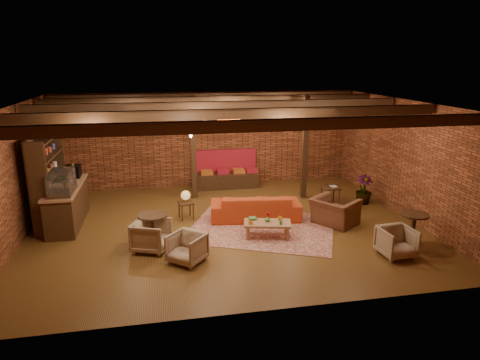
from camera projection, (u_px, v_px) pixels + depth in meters
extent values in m
plane|color=#432C10|center=(226.00, 226.00, 11.27)|extent=(10.00, 10.00, 0.00)
cube|color=black|center=(225.00, 104.00, 10.39)|extent=(10.00, 8.00, 0.02)
cube|color=#5E2F1B|center=(207.00, 139.00, 14.61)|extent=(10.00, 0.02, 3.20)
cube|color=#5E2F1B|center=(263.00, 226.00, 7.05)|extent=(10.00, 0.02, 3.20)
cube|color=#5E2F1B|center=(13.00, 178.00, 9.93)|extent=(0.02, 8.00, 3.20)
cube|color=#5E2F1B|center=(405.00, 159.00, 11.73)|extent=(0.02, 8.00, 3.20)
cylinder|color=black|center=(216.00, 111.00, 12.00)|extent=(9.60, 0.12, 0.12)
cube|color=black|center=(193.00, 148.00, 13.18)|extent=(0.16, 0.16, 3.20)
cube|color=black|center=(305.00, 148.00, 13.22)|extent=(0.16, 0.16, 3.20)
imported|color=#337F33|center=(70.00, 178.00, 11.34)|extent=(0.35, 0.39, 0.30)
cube|color=#FF4819|center=(229.00, 121.00, 13.66)|extent=(0.86, 0.06, 0.30)
cube|color=maroon|center=(262.00, 228.00, 11.13)|extent=(4.44, 4.00, 0.01)
imported|color=#A43516|center=(255.00, 207.00, 11.71)|extent=(2.53, 1.26, 0.71)
cube|color=#8A5C40|center=(267.00, 223.00, 10.50)|extent=(1.24, 0.80, 0.05)
cube|color=#8A5C40|center=(248.00, 234.00, 10.37)|extent=(0.07, 0.07, 0.34)
cube|color=#8A5C40|center=(287.00, 234.00, 10.34)|extent=(0.07, 0.07, 0.34)
cube|color=#8A5C40|center=(248.00, 227.00, 10.76)|extent=(0.07, 0.07, 0.34)
cube|color=#8A5C40|center=(286.00, 228.00, 10.73)|extent=(0.07, 0.07, 0.34)
imported|color=gold|center=(251.00, 222.00, 10.36)|extent=(0.14, 0.14, 0.09)
imported|color=#44883D|center=(281.00, 223.00, 10.33)|extent=(0.11, 0.11, 0.09)
imported|color=gold|center=(280.00, 218.00, 10.64)|extent=(0.14, 0.14, 0.09)
imported|color=#44883D|center=(253.00, 218.00, 10.67)|extent=(0.24, 0.24, 0.05)
imported|color=#44883D|center=(267.00, 219.00, 10.52)|extent=(0.13, 0.13, 0.11)
sphere|color=#AB1215|center=(268.00, 214.00, 10.48)|extent=(0.10, 0.10, 0.10)
cube|color=black|center=(186.00, 203.00, 11.68)|extent=(0.46, 0.46, 0.04)
cylinder|color=black|center=(186.00, 211.00, 11.75)|extent=(0.03, 0.03, 0.44)
cylinder|color=#A99238|center=(186.00, 202.00, 11.68)|extent=(0.13, 0.13, 0.02)
cylinder|color=#A99238|center=(186.00, 200.00, 11.66)|extent=(0.04, 0.04, 0.18)
sphere|color=gold|center=(186.00, 195.00, 11.62)|extent=(0.26, 0.26, 0.26)
cylinder|color=black|center=(153.00, 215.00, 10.04)|extent=(0.71, 0.71, 0.04)
cylinder|color=black|center=(153.00, 229.00, 10.13)|extent=(0.10, 0.10, 0.69)
cylinder|color=black|center=(154.00, 243.00, 10.23)|extent=(0.42, 0.42, 0.04)
imported|color=#C2B696|center=(151.00, 234.00, 9.78)|extent=(0.94, 0.97, 0.78)
imported|color=#C2B696|center=(187.00, 247.00, 9.21)|extent=(0.95, 0.95, 0.71)
imported|color=brown|center=(335.00, 207.00, 11.30)|extent=(1.22, 1.31, 0.96)
cube|color=black|center=(331.00, 188.00, 12.82)|extent=(0.51, 0.51, 0.04)
cylinder|color=black|center=(330.00, 196.00, 12.90)|extent=(0.04, 0.04, 0.51)
imported|color=black|center=(331.00, 187.00, 12.81)|extent=(0.19, 0.25, 0.02)
cylinder|color=black|center=(415.00, 215.00, 9.98)|extent=(0.66, 0.66, 0.04)
cylinder|color=black|center=(413.00, 229.00, 10.08)|extent=(0.10, 0.10, 0.72)
cylinder|color=black|center=(411.00, 243.00, 10.18)|extent=(0.40, 0.40, 0.04)
imported|color=#C2B696|center=(397.00, 241.00, 9.49)|extent=(0.76, 0.71, 0.73)
imported|color=#4C7F4C|center=(366.00, 161.00, 12.71)|extent=(1.60, 1.60, 2.65)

